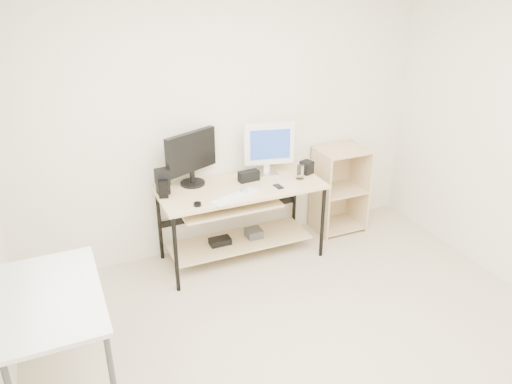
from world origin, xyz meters
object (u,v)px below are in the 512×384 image
Objects in this scene: audio_controller at (163,189)px; desk at (238,207)px; side_table at (52,306)px; shelf_unit at (337,188)px; black_monitor at (191,155)px; white_imac at (269,145)px.

desk is at bearing 14.00° from audio_controller.
shelf_unit reaches higher than side_table.
black_monitor reaches higher than audio_controller.
white_imac is (-0.80, -0.02, 0.59)m from shelf_unit.
shelf_unit is at bearing 20.47° from audio_controller.
black_monitor is 0.74m from white_imac.
audio_controller is (-0.67, 0.03, 0.29)m from desk.
audio_controller is at bearing -160.96° from white_imac.
audio_controller reaches higher than shelf_unit.
audio_controller is (-1.05, -0.12, -0.21)m from white_imac.
desk is 0.73m from audio_controller.
side_table is 1.11× the size of shelf_unit.
black_monitor is (1.29, 1.26, 0.36)m from side_table.
side_table is at bearing -159.86° from black_monitor.
desk is 0.65m from black_monitor.
audio_controller is at bearing 177.63° from desk.
audio_controller is (-0.31, -0.18, -0.20)m from black_monitor.
shelf_unit reaches higher than desk.
shelf_unit is 1.00m from white_imac.
black_monitor is at bearing 178.40° from shelf_unit.
side_table is 2.39m from white_imac.
black_monitor is at bearing 150.77° from desk.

